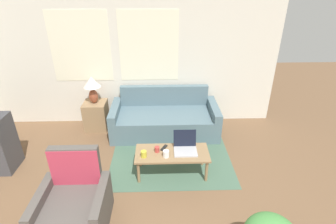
# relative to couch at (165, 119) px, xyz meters

# --- Properties ---
(wall_back) EXTENTS (6.03, 0.06, 2.60)m
(wall_back) POSITION_rel_couch_xyz_m (-0.83, 0.47, 1.05)
(wall_back) COLOR silver
(wall_back) RESTS_ON ground_plane
(rug) EXTENTS (1.96, 1.99, 0.01)m
(rug) POSITION_rel_couch_xyz_m (0.08, -0.67, -0.25)
(rug) COLOR #476651
(rug) RESTS_ON ground_plane
(couch) EXTENTS (1.99, 0.90, 0.81)m
(couch) POSITION_rel_couch_xyz_m (0.00, 0.00, 0.00)
(couch) COLOR slate
(couch) RESTS_ON ground_plane
(armchair) EXTENTS (0.79, 0.75, 0.92)m
(armchair) POSITION_rel_couch_xyz_m (-1.12, -2.13, 0.01)
(armchair) COLOR #514C47
(armchair) RESTS_ON ground_plane
(side_table) EXTENTS (0.43, 0.43, 0.56)m
(side_table) POSITION_rel_couch_xyz_m (-1.34, 0.15, 0.02)
(side_table) COLOR #937551
(side_table) RESTS_ON ground_plane
(table_lamp) EXTENTS (0.32, 0.32, 0.52)m
(table_lamp) POSITION_rel_couch_xyz_m (-1.34, 0.15, 0.64)
(table_lamp) COLOR brown
(table_lamp) RESTS_ON side_table
(coffee_table) EXTENTS (1.09, 0.48, 0.39)m
(coffee_table) POSITION_rel_couch_xyz_m (0.08, -1.27, 0.09)
(coffee_table) COLOR #8E704C
(coffee_table) RESTS_ON ground_plane
(laptop) EXTENTS (0.34, 0.33, 0.27)m
(laptop) POSITION_rel_couch_xyz_m (0.28, -1.21, 0.19)
(laptop) COLOR #B7B7BC
(laptop) RESTS_ON coffee_table
(cup_navy) EXTENTS (0.09, 0.09, 0.10)m
(cup_navy) POSITION_rel_couch_xyz_m (-0.01, -1.37, 0.18)
(cup_navy) COLOR white
(cup_navy) RESTS_ON coffee_table
(cup_yellow) EXTENTS (0.07, 0.07, 0.08)m
(cup_yellow) POSITION_rel_couch_xyz_m (-0.14, -1.24, 0.17)
(cup_yellow) COLOR #B23D38
(cup_yellow) RESTS_ON coffee_table
(cup_white) EXTENTS (0.08, 0.08, 0.10)m
(cup_white) POSITION_rel_couch_xyz_m (-0.33, -1.36, 0.18)
(cup_white) COLOR gold
(cup_white) RESTS_ON coffee_table
(tv_remote) EXTENTS (0.11, 0.15, 0.02)m
(tv_remote) POSITION_rel_couch_xyz_m (-0.03, -1.16, 0.14)
(tv_remote) COLOR black
(tv_remote) RESTS_ON coffee_table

